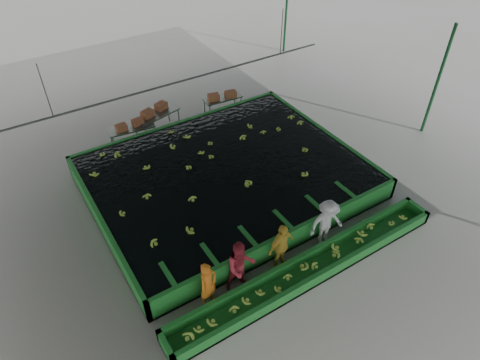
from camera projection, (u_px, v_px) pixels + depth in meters
ground at (247, 208)px, 15.91m from camera, size 80.00×80.00×0.00m
shed_roof at (249, 86)px, 12.69m from camera, size 20.00×22.00×0.04m
shed_posts at (248, 154)px, 14.30m from camera, size 20.00×22.00×5.00m
flotation_tank at (226, 177)px, 16.59m from camera, size 10.00×8.00×0.90m
tank_water at (226, 169)px, 16.33m from camera, size 9.70×7.70×0.00m
sorting_trough at (310, 269)px, 13.42m from camera, size 10.00×1.00×0.50m
cableway_rail at (180, 81)px, 17.21m from camera, size 0.08×0.08×14.00m
rail_hanger_left at (45, 91)px, 14.52m from camera, size 0.04×0.04×2.00m
rail_hanger_right at (282, 32)px, 18.62m from camera, size 0.04×0.04×2.00m
worker_a at (208, 285)px, 12.26m from camera, size 0.71×0.57×1.67m
worker_b at (241, 266)px, 12.65m from camera, size 1.06×0.91×1.88m
worker_c at (281, 247)px, 13.29m from camera, size 1.11×0.60×1.79m
worker_d at (327, 223)px, 14.04m from camera, size 1.30×0.91×1.83m
packing_table_left at (133, 136)px, 18.77m from camera, size 2.05×1.01×0.90m
packing_table_mid at (158, 123)px, 19.52m from camera, size 2.28×1.38×0.97m
packing_table_right at (223, 105)px, 20.85m from camera, size 1.90×0.87×0.84m
box_stack_left at (130, 127)px, 18.46m from camera, size 1.25×0.41×0.27m
box_stack_mid at (155, 113)px, 19.25m from camera, size 1.42×0.85×0.30m
box_stack_right at (222, 99)px, 20.49m from camera, size 1.44×0.67×0.30m
floating_bananas at (216, 158)px, 16.85m from camera, size 8.84×6.03×0.12m
trough_bananas at (310, 266)px, 13.33m from camera, size 9.65×0.64×0.13m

